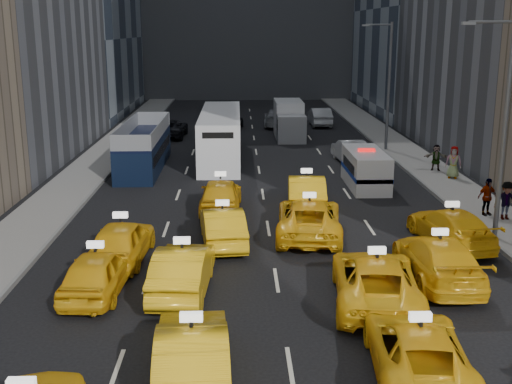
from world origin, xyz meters
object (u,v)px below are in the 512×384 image
city_bus (221,136)px  box_truck (289,120)px  nypd_van (366,170)px  double_decker (144,146)px

city_bus → box_truck: size_ratio=1.96×
nypd_van → city_bus: city_bus is taller
city_bus → nypd_van: bearing=-38.5°
box_truck → double_decker: bearing=-129.3°
nypd_van → box_truck: size_ratio=0.82×
nypd_van → double_decker: 13.94m
city_bus → double_decker: bearing=-143.3°
nypd_van → double_decker: double_decker is taller
double_decker → city_bus: bearing=23.4°
nypd_van → box_truck: 16.84m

